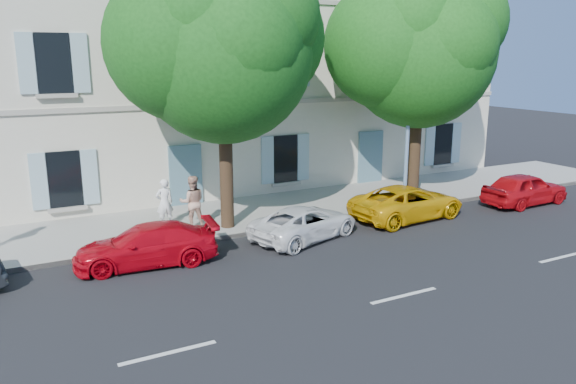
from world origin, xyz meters
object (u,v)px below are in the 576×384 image
car_red_coupe (146,245)px  street_lamp (412,95)px  tree_left (223,54)px  car_white_coupe (305,223)px  car_red_hatchback (525,189)px  tree_right (420,54)px  pedestrian_b (192,202)px  car_yellow_supercar (408,202)px  pedestrian_a (165,203)px

car_red_coupe → street_lamp: street_lamp is taller
car_red_coupe → tree_left: bearing=127.6°
car_white_coupe → car_red_hatchback: size_ratio=1.02×
tree_left → street_lamp: 7.64m
tree_right → pedestrian_b: 10.59m
tree_left → tree_right: 8.33m
car_white_coupe → car_yellow_supercar: 4.51m
car_yellow_supercar → car_red_hatchback: (5.50, -0.58, 0.03)m
car_white_coupe → car_yellow_supercar: size_ratio=0.88×
pedestrian_a → car_red_coupe: bearing=61.9°
car_yellow_supercar → car_red_hatchback: bearing=-101.1°
car_white_coupe → tree_left: 6.02m
pedestrian_b → pedestrian_a: bearing=-23.2°
tree_left → pedestrian_a: 5.36m
car_red_coupe → car_white_coupe: car_red_coupe is taller
street_lamp → car_white_coupe: bearing=-163.6°
tree_right → car_red_hatchback: bearing=-35.9°
pedestrian_b → street_lamp: bearing=-172.2°
car_white_coupe → pedestrian_b: pedestrian_b is taller
car_red_coupe → pedestrian_b: size_ratio=2.25×
car_yellow_supercar → tree_left: bearing=70.1°
tree_right → pedestrian_b: tree_right is taller
car_red_coupe → car_white_coupe: bearing=96.2°
tree_left → car_yellow_supercar: bearing=-14.8°
car_red_coupe → street_lamp: 11.51m
car_yellow_supercar → street_lamp: street_lamp is taller
car_red_coupe → tree_left: tree_left is taller
car_red_hatchback → tree_right: tree_right is taller
car_red_coupe → pedestrian_b: (2.18, 2.40, 0.46)m
tree_left → street_lamp: bearing=-2.7°
tree_right → pedestrian_b: size_ratio=5.03×
car_red_hatchback → pedestrian_a: 14.16m
street_lamp → pedestrian_b: (-8.56, 0.81, -3.37)m
pedestrian_b → tree_left: bearing=169.9°
street_lamp → pedestrian_b: size_ratio=4.20×
car_red_hatchback → car_red_coupe: bearing=86.8°
car_red_hatchback → tree_left: bearing=77.3°
tree_right → car_white_coupe: bearing=-160.3°
pedestrian_a → car_white_coupe: bearing=137.9°
car_red_coupe → tree_right: tree_right is taller
car_yellow_supercar → pedestrian_a: size_ratio=2.69×
car_yellow_supercar → street_lamp: bearing=-43.9°
tree_right → pedestrian_b: bearing=179.1°
car_white_coupe → car_yellow_supercar: car_yellow_supercar is taller
tree_right → street_lamp: 1.85m
car_yellow_supercar → tree_right: tree_right is taller
car_red_hatchback → street_lamp: size_ratio=0.51×
tree_left → street_lamp: (7.49, -0.35, -1.48)m
tree_right → pedestrian_a: 11.35m
pedestrian_a → tree_right: bearing=172.7°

